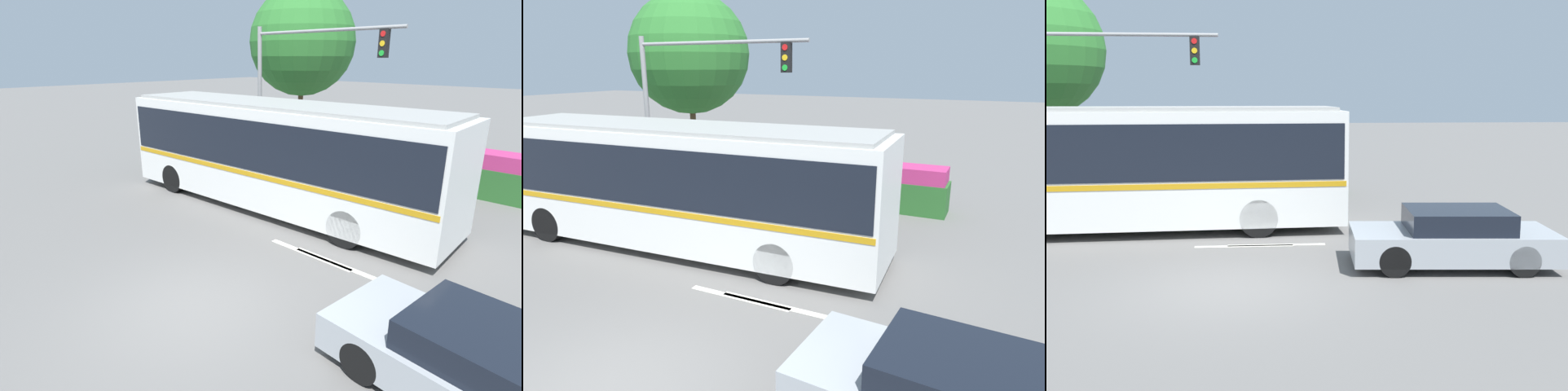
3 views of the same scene
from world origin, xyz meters
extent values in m
plane|color=slate|center=(0.00, 0.00, 0.00)|extent=(140.00, 140.00, 0.00)
cube|color=silver|center=(-2.70, 5.26, 1.75)|extent=(11.26, 3.16, 3.00)
cube|color=black|center=(-2.70, 5.26, 2.23)|extent=(11.04, 3.19, 1.44)
cube|color=#C68C14|center=(-2.70, 5.26, 1.39)|extent=(11.15, 3.18, 0.14)
cube|color=#9D9D99|center=(-2.70, 5.26, 3.30)|extent=(10.80, 2.93, 0.10)
cylinder|color=black|center=(0.59, 4.28, 0.50)|extent=(1.01, 0.35, 1.00)
cylinder|color=black|center=(0.47, 6.57, 0.50)|extent=(1.01, 0.35, 1.00)
cube|color=#9EA3A8|center=(4.74, 1.21, 0.49)|extent=(4.43, 2.17, 0.62)
cube|color=black|center=(4.85, 1.21, 1.02)|extent=(2.27, 1.79, 0.45)
cylinder|color=black|center=(3.35, 0.49, 0.33)|extent=(0.67, 0.27, 0.66)
cylinder|color=black|center=(3.47, 2.13, 0.33)|extent=(0.67, 0.27, 0.66)
cylinder|color=black|center=(5.97, 0.30, 0.33)|extent=(0.67, 0.27, 0.66)
cylinder|color=black|center=(6.09, 1.94, 0.33)|extent=(0.67, 0.27, 0.66)
cylinder|color=gray|center=(-3.91, 9.09, 5.57)|extent=(6.49, 0.12, 0.12)
cube|color=black|center=(-1.42, 9.09, 5.07)|extent=(0.30, 0.22, 0.90)
cylinder|color=red|center=(-1.42, 8.97, 5.37)|extent=(0.18, 0.02, 0.18)
cylinder|color=yellow|center=(-1.42, 8.97, 5.07)|extent=(0.18, 0.02, 0.18)
cylinder|color=green|center=(-1.42, 8.97, 4.77)|extent=(0.18, 0.02, 0.18)
cube|color=#286028|center=(-0.58, 11.21, 0.53)|extent=(8.16, 1.13, 1.06)
cube|color=#B22D6B|center=(-0.58, 11.21, 1.31)|extent=(8.00, 1.08, 0.51)
cube|color=silver|center=(0.23, 3.28, 0.01)|extent=(2.40, 0.16, 0.01)
cube|color=silver|center=(1.03, 3.34, 0.01)|extent=(2.40, 0.16, 0.01)
camera|label=1|loc=(5.81, -4.19, 4.64)|focal=28.56mm
camera|label=2|loc=(4.98, -4.40, 4.79)|focal=31.91mm
camera|label=3|loc=(0.66, -11.45, 3.66)|focal=42.42mm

